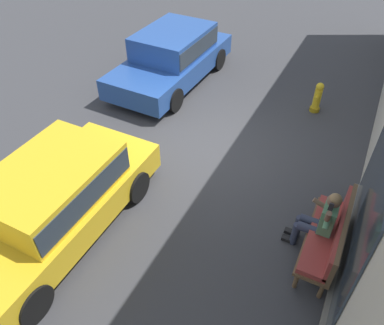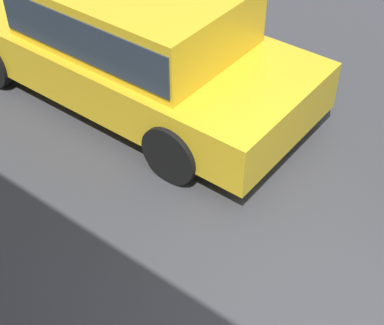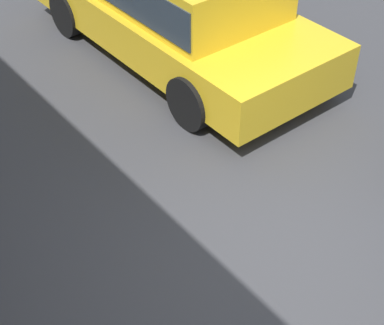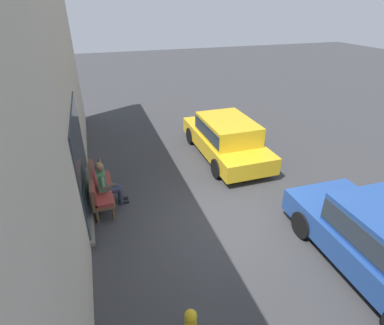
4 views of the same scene
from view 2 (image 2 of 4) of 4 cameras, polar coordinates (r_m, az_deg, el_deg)
parked_car_mid at (r=6.57m, az=-6.07°, el=12.17°), size 4.36×1.87×1.40m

